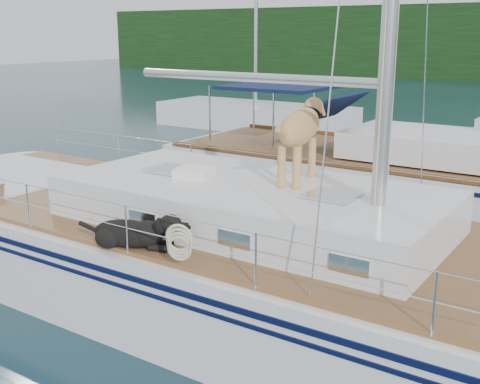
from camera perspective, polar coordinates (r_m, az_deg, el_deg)
The scene contains 4 objects.
ground at distance 9.10m, azimuth -3.37°, elevation -9.60°, with size 120.00×120.00×0.00m, color black.
main_sailboat at distance 8.78m, azimuth -2.89°, elevation -5.69°, with size 12.00×3.87×14.01m.
neighbor_sailboat at distance 13.74m, azimuth 15.77°, elevation 1.11°, with size 11.00×3.50×13.30m.
bg_boat_west at distance 24.58m, azimuth 1.47°, elevation 7.13°, with size 8.00×3.00×11.65m.
Camera 1 is at (5.04, -6.57, 3.77)m, focal length 45.00 mm.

